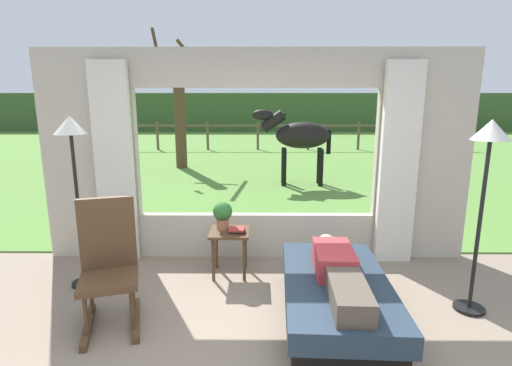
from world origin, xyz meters
TOP-DOWN VIEW (x-y plane):
  - back_wall_with_window at (0.00, 2.26)m, footprint 5.20×0.12m
  - curtain_panel_left at (-1.69, 2.12)m, footprint 0.44×0.10m
  - curtain_panel_right at (1.69, 2.12)m, footprint 0.44×0.10m
  - outdoor_pasture_lawn at (0.00, 13.16)m, footprint 36.00×21.68m
  - distant_hill_ridge at (0.00, 23.00)m, footprint 36.00×2.00m
  - recliner_sofa at (0.72, 0.74)m, footprint 0.98×1.74m
  - reclining_person at (0.72, 0.69)m, footprint 0.37×1.44m
  - rocking_chair at (-1.29, 0.76)m, footprint 0.64×0.78m
  - side_table at (-0.30, 1.71)m, footprint 0.44×0.44m
  - potted_plant at (-0.38, 1.77)m, footprint 0.22×0.22m
  - book_stack at (-0.21, 1.66)m, footprint 0.19×0.15m
  - floor_lamp_left at (-1.85, 1.45)m, footprint 0.32×0.32m
  - floor_lamp_right at (2.04, 0.95)m, footprint 0.32×0.32m
  - horse at (0.95, 6.45)m, footprint 1.81×0.60m
  - pasture_tree at (-2.23, 8.76)m, footprint 1.63×1.38m
  - pasture_fence_line at (0.00, 12.96)m, footprint 16.10×0.10m

SIDE VIEW (x-z plane):
  - outdoor_pasture_lawn at x=0.00m, z-range 0.00..0.02m
  - recliner_sofa at x=0.72m, z-range 0.01..0.43m
  - side_table at x=-0.30m, z-range 0.17..0.69m
  - reclining_person at x=0.72m, z-range 0.41..0.63m
  - rocking_chair at x=-1.29m, z-range -0.01..1.11m
  - book_stack at x=-0.21m, z-range 0.52..0.57m
  - potted_plant at x=-0.38m, z-range 0.54..0.86m
  - pasture_fence_line at x=0.00m, z-range 0.19..1.29m
  - horse at x=0.95m, z-range 0.29..2.02m
  - curtain_panel_left at x=-1.69m, z-range 0.00..2.40m
  - curtain_panel_right at x=1.69m, z-range 0.00..2.40m
  - distant_hill_ridge at x=0.00m, z-range 0.00..2.40m
  - back_wall_with_window at x=0.00m, z-range -0.03..2.52m
  - floor_lamp_right at x=2.04m, z-range 0.55..2.35m
  - floor_lamp_left at x=-1.85m, z-range 0.55..2.36m
  - pasture_tree at x=-2.23m, z-range -0.23..3.69m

